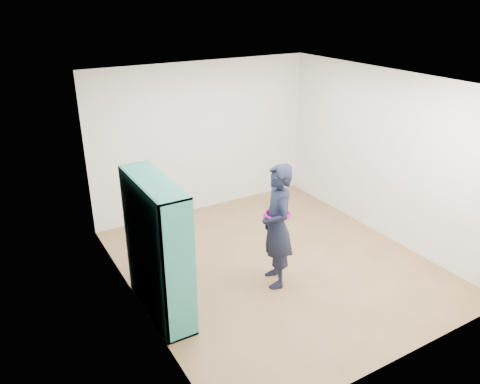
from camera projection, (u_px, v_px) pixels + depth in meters
floor at (275, 263)px, 6.77m from camera, size 4.50×4.50×0.00m
ceiling at (281, 82)px, 5.74m from camera, size 4.50×4.50×0.00m
wall_left at (133, 213)px, 5.32m from camera, size 0.02×4.50×2.60m
wall_right at (385, 156)px, 7.18m from camera, size 0.02×4.50×2.60m
wall_back at (203, 138)px, 8.04m from camera, size 4.00×0.02×2.60m
wall_front at (412, 256)px, 4.47m from camera, size 4.00×0.02×2.60m
bookshelf at (155, 250)px, 5.45m from camera, size 0.38×1.29×1.72m
person at (277, 226)px, 6.02m from camera, size 0.57×0.71×1.68m
smartphone at (264, 217)px, 6.02m from camera, size 0.03×0.11×0.14m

